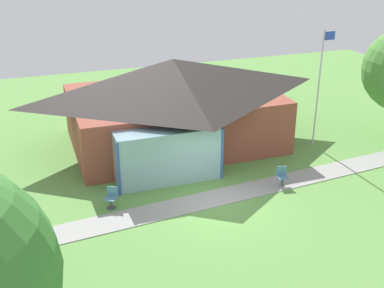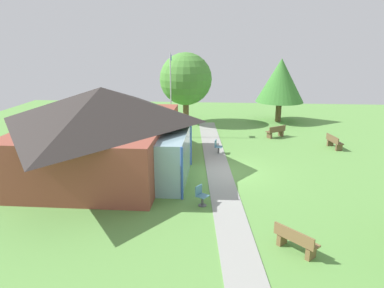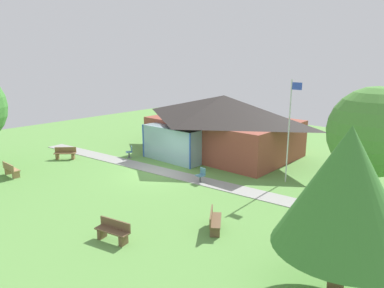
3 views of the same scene
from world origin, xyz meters
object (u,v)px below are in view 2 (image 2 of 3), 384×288
at_px(patio_chair_lawn_spare, 218,147).
at_px(tree_far_east, 281,81).
at_px(patio_chair_west, 201,196).
at_px(pavilion, 106,127).
at_px(flagpole, 171,92).
at_px(bench_front_right, 334,142).
at_px(tree_east_hedge, 186,79).
at_px(bench_lawn_far_right, 276,132).
at_px(bench_mid_left, 295,241).

distance_m(patio_chair_lawn_spare, tree_far_east, 11.25).
bearing_deg(tree_far_east, patio_chair_west, 161.27).
xyz_separation_m(pavilion, flagpole, (6.65, -2.57, 0.98)).
xyz_separation_m(pavilion, bench_front_right, (4.73, -13.39, -1.87)).
distance_m(flagpole, tree_east_hedge, 4.58).
xyz_separation_m(bench_front_right, bench_lawn_far_right, (2.45, 3.34, 0.00)).
xyz_separation_m(flagpole, bench_lawn_far_right, (0.53, -7.48, -2.85)).
height_order(pavilion, bench_mid_left, pavilion).
relative_size(flagpole, tree_far_east, 1.11).
bearing_deg(bench_front_right, bench_lawn_far_right, -138.28).
xyz_separation_m(bench_lawn_far_right, tree_far_east, (5.37, -0.95, 3.08)).
distance_m(bench_front_right, patio_chair_lawn_spare, 7.67).
distance_m(bench_mid_left, tree_east_hedge, 19.66).
height_order(pavilion, tree_east_hedge, tree_east_hedge).
distance_m(bench_front_right, bench_mid_left, 13.09).
distance_m(patio_chair_west, tree_east_hedge, 15.90).
height_order(bench_front_right, bench_lawn_far_right, same).
xyz_separation_m(bench_mid_left, tree_far_east, (19.99, -2.43, 3.08)).
relative_size(pavilion, tree_east_hedge, 1.91).
xyz_separation_m(bench_front_right, tree_far_east, (7.82, 2.39, 3.08)).
distance_m(pavilion, flagpole, 7.20).
distance_m(pavilion, tree_far_east, 16.73).
xyz_separation_m(flagpole, bench_front_right, (-1.92, -10.82, -2.85)).
relative_size(pavilion, bench_lawn_far_right, 7.49).
distance_m(bench_mid_left, patio_chair_west, 4.57).
bearing_deg(bench_mid_left, tree_east_hedge, 151.35).
bearing_deg(bench_mid_left, tree_far_east, 128.25).
xyz_separation_m(bench_front_right, tree_east_hedge, (6.44, 10.21, 3.28)).
relative_size(patio_chair_west, tree_east_hedge, 0.15).
relative_size(bench_mid_left, patio_chair_lawn_spare, 1.60).
relative_size(pavilion, bench_front_right, 7.12).
height_order(bench_mid_left, patio_chair_lawn_spare, patio_chair_lawn_spare).
bearing_deg(tree_far_east, bench_front_right, -163.03).
xyz_separation_m(patio_chair_lawn_spare, tree_far_east, (9.56, -5.08, 3.07)).
relative_size(patio_chair_lawn_spare, tree_east_hedge, 0.15).
bearing_deg(pavilion, patio_chair_lawn_spare, -63.18).
relative_size(bench_front_right, patio_chair_west, 1.81).
bearing_deg(patio_chair_west, pavilion, -95.48).
distance_m(patio_chair_lawn_spare, tree_east_hedge, 9.22).
xyz_separation_m(flagpole, tree_far_east, (5.90, -8.44, 0.24)).
xyz_separation_m(pavilion, tree_far_east, (12.55, -11.00, 1.21)).
relative_size(flagpole, patio_chair_lawn_spare, 6.87).
height_order(flagpole, patio_chair_lawn_spare, flagpole).
distance_m(tree_east_hedge, tree_far_east, 7.95).
bearing_deg(tree_east_hedge, tree_far_east, -80.02).
height_order(flagpole, bench_mid_left, flagpole).
xyz_separation_m(flagpole, tree_east_hedge, (4.52, -0.61, 0.43)).
xyz_separation_m(pavilion, bench_mid_left, (-7.44, -8.58, -1.87)).
relative_size(flagpole, bench_mid_left, 4.30).
bearing_deg(pavilion, tree_east_hedge, -15.87).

